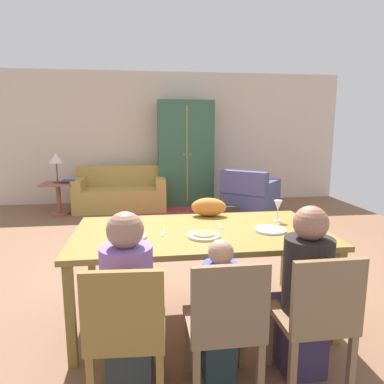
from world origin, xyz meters
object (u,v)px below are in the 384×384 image
(armchair, at_px, (250,197))
(dining_chair_woman, at_px, (317,314))
(table_lamp, at_px, (56,159))
(book_upper, at_px, (68,181))
(cat, at_px, (209,207))
(plate_near_woman, at_px, (270,230))
(wine_glass, at_px, (278,206))
(person_child, at_px, (219,315))
(armoire, at_px, (185,153))
(side_table, at_px, (58,194))
(person_man, at_px, (129,309))
(couch, at_px, (121,194))
(person_woman, at_px, (303,297))
(dining_table, at_px, (200,237))
(dining_chair_man, at_px, (126,329))
(book_lower, at_px, (68,182))
(handbag, at_px, (228,213))
(dining_chair_child, at_px, (225,321))
(plate_near_child, at_px, (204,236))

(armchair, bearing_deg, dining_chair_woman, -102.06)
(table_lamp, xyz_separation_m, book_upper, (0.20, -0.04, -0.39))
(armchair, height_order, table_lamp, table_lamp)
(cat, distance_m, armchair, 3.36)
(plate_near_woman, height_order, wine_glass, wine_glass)
(person_child, relative_size, armoire, 0.44)
(person_child, height_order, side_table, person_child)
(plate_near_woman, height_order, person_man, person_man)
(couch, bearing_deg, person_woman, -73.71)
(cat, bearing_deg, table_lamp, 132.11)
(dining_table, distance_m, person_child, 0.78)
(person_man, distance_m, cat, 1.40)
(dining_chair_man, relative_size, person_woman, 0.78)
(dining_table, bearing_deg, dining_chair_man, -121.38)
(table_lamp, bearing_deg, book_upper, -11.82)
(dining_table, xyz_separation_m, armoire, (0.41, 4.51, 0.35))
(armoire, height_order, side_table, armoire)
(wine_glass, xyz_separation_m, book_upper, (-2.51, 3.70, -0.27))
(person_woman, distance_m, book_lower, 5.21)
(handbag, bearing_deg, person_child, -104.43)
(dining_table, bearing_deg, person_woman, -53.14)
(wine_glass, height_order, side_table, wine_glass)
(person_woman, xyz_separation_m, handbag, (0.42, 3.75, -0.38))
(handbag, bearing_deg, person_man, -111.91)
(dining_chair_woman, bearing_deg, dining_chair_child, -180.00)
(dining_chair_man, distance_m, book_lower, 4.98)
(dining_chair_woman, bearing_deg, person_woman, 90.42)
(book_upper, bearing_deg, handbag, -17.24)
(armoire, bearing_deg, table_lamp, -166.46)
(armoire, bearing_deg, handbag, -69.47)
(dining_chair_man, bearing_deg, book_lower, 104.71)
(dining_chair_man, height_order, dining_chair_woman, same)
(side_table, bearing_deg, wine_glass, -54.11)
(book_lower, bearing_deg, book_upper, -63.81)
(person_child, bearing_deg, cat, 82.70)
(book_lower, xyz_separation_m, book_upper, (0.02, -0.03, 0.03))
(wine_glass, distance_m, person_woman, 1.00)
(table_lamp, bearing_deg, person_woman, -61.35)
(wine_glass, xyz_separation_m, dining_chair_man, (-1.26, -1.08, -0.40))
(dining_table, relative_size, plate_near_woman, 7.92)
(couch, height_order, table_lamp, table_lamp)
(plate_near_child, distance_m, book_lower, 4.48)
(dining_table, height_order, wine_glass, wine_glass)
(dining_table, bearing_deg, plate_near_woman, -10.41)
(plate_near_woman, height_order, dining_chair_woman, dining_chair_woman)
(couch, xyz_separation_m, armoire, (1.30, 0.32, 0.75))
(plate_near_child, height_order, wine_glass, wine_glass)
(dining_chair_child, height_order, dining_chair_woman, same)
(dining_chair_woman, bearing_deg, plate_near_child, 127.11)
(side_table, bearing_deg, dining_chair_man, -73.30)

